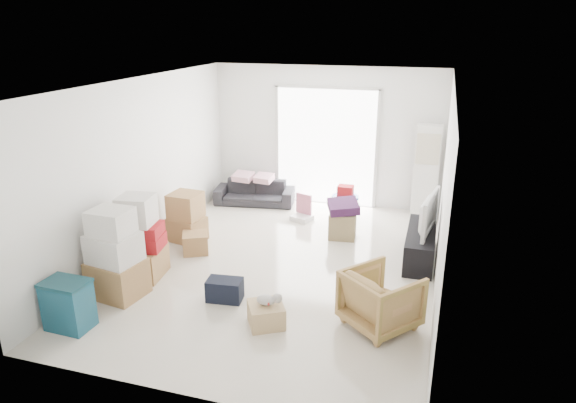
% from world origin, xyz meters
% --- Properties ---
extents(room_shell, '(4.98, 6.48, 3.18)m').
position_xyz_m(room_shell, '(0.00, 0.00, 1.35)').
color(room_shell, beige).
rests_on(room_shell, ground).
extents(sliding_door, '(2.10, 0.04, 2.33)m').
position_xyz_m(sliding_door, '(0.00, 2.98, 1.24)').
color(sliding_door, white).
rests_on(sliding_door, room_shell).
extents(ac_tower, '(0.45, 0.30, 1.75)m').
position_xyz_m(ac_tower, '(1.95, 2.65, 0.88)').
color(ac_tower, white).
rests_on(ac_tower, room_shell).
extents(tv_console, '(0.42, 1.41, 0.47)m').
position_xyz_m(tv_console, '(2.00, 0.81, 0.24)').
color(tv_console, black).
rests_on(tv_console, room_shell).
extents(television, '(0.74, 1.10, 0.13)m').
position_xyz_m(television, '(2.00, 0.81, 0.54)').
color(television, black).
rests_on(television, tv_console).
extents(sofa, '(1.62, 0.69, 0.61)m').
position_xyz_m(sofa, '(-1.33, 2.50, 0.31)').
color(sofa, '#27272C').
rests_on(sofa, room_shell).
extents(pillow_left, '(0.40, 0.33, 0.12)m').
position_xyz_m(pillow_left, '(-1.56, 2.49, 0.67)').
color(pillow_left, '#F2B1BD').
rests_on(pillow_left, sofa).
extents(pillow_right, '(0.36, 0.31, 0.11)m').
position_xyz_m(pillow_right, '(-1.13, 2.52, 0.67)').
color(pillow_right, '#F2B1BD').
rests_on(pillow_right, sofa).
extents(armchair, '(1.04, 1.04, 0.78)m').
position_xyz_m(armchair, '(1.64, -1.21, 0.39)').
color(armchair, tan).
rests_on(armchair, room_shell).
extents(storage_bins, '(0.55, 0.39, 0.61)m').
position_xyz_m(storage_bins, '(-1.90, -2.32, 0.31)').
color(storage_bins, navy).
rests_on(storage_bins, room_shell).
extents(box_stack_a, '(0.74, 0.65, 1.22)m').
position_xyz_m(box_stack_a, '(-1.80, -1.48, 0.55)').
color(box_stack_a, '#9E7947').
rests_on(box_stack_a, room_shell).
extents(box_stack_b, '(0.71, 0.66, 1.21)m').
position_xyz_m(box_stack_b, '(-1.80, -0.89, 0.53)').
color(box_stack_b, '#9E7947').
rests_on(box_stack_b, room_shell).
extents(box_stack_c, '(0.64, 0.57, 0.83)m').
position_xyz_m(box_stack_c, '(-1.77, 0.45, 0.40)').
color(box_stack_c, '#9E7947').
rests_on(box_stack_c, room_shell).
extents(loose_box, '(0.52, 0.52, 0.32)m').
position_xyz_m(loose_box, '(-1.42, 0.05, 0.16)').
color(loose_box, '#9E7947').
rests_on(loose_box, room_shell).
extents(duffel_bag, '(0.49, 0.33, 0.29)m').
position_xyz_m(duffel_bag, '(-0.39, -1.19, 0.15)').
color(duffel_bag, black).
rests_on(duffel_bag, room_shell).
extents(ottoman, '(0.49, 0.49, 0.44)m').
position_xyz_m(ottoman, '(0.69, 1.33, 0.22)').
color(ottoman, '#937D55').
rests_on(ottoman, room_shell).
extents(blanket, '(0.62, 0.62, 0.14)m').
position_xyz_m(blanket, '(0.69, 1.33, 0.51)').
color(blanket, '#3F1A43').
rests_on(blanket, ottoman).
extents(kids_table, '(0.50, 0.50, 0.63)m').
position_xyz_m(kids_table, '(0.56, 2.22, 0.45)').
color(kids_table, '#1D4CB1').
rests_on(kids_table, room_shell).
extents(toy_walker, '(0.43, 0.41, 0.47)m').
position_xyz_m(toy_walker, '(-0.17, 1.93, 0.13)').
color(toy_walker, silver).
rests_on(toy_walker, room_shell).
extents(wood_crate, '(0.56, 0.56, 0.27)m').
position_xyz_m(wood_crate, '(0.32, -1.58, 0.14)').
color(wood_crate, tan).
rests_on(wood_crate, room_shell).
extents(plush_bunny, '(0.31, 0.17, 0.16)m').
position_xyz_m(plush_bunny, '(0.36, -1.58, 0.34)').
color(plush_bunny, '#B2ADA8').
rests_on(plush_bunny, wood_crate).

